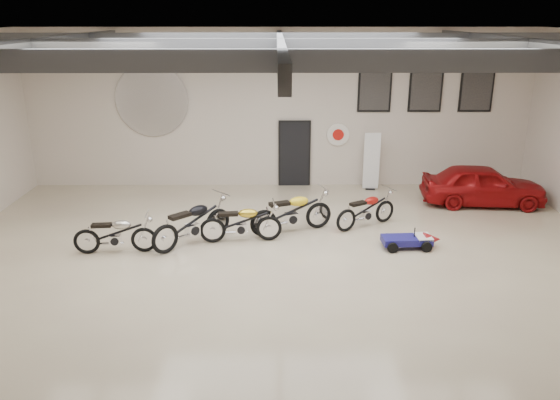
{
  "coord_description": "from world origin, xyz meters",
  "views": [
    {
      "loc": [
        -0.08,
        -11.29,
        5.36
      ],
      "look_at": [
        0.0,
        1.2,
        1.1
      ],
      "focal_mm": 35.0,
      "sensor_mm": 36.0,
      "label": 1
    }
  ],
  "objects_px": {
    "motorcycle_silver": "(115,233)",
    "motorcycle_yellow": "(292,211)",
    "motorcycle_black": "(192,222)",
    "motorcycle_red": "(366,209)",
    "motorcycle_gold": "(241,222)",
    "go_kart": "(412,237)",
    "vintage_car": "(483,185)",
    "banner_stand": "(372,161)"
  },
  "relations": [
    {
      "from": "vintage_car",
      "to": "banner_stand",
      "type": "bearing_deg",
      "value": 68.4
    },
    {
      "from": "motorcycle_silver",
      "to": "motorcycle_red",
      "type": "xyz_separation_m",
      "value": [
        6.16,
        1.64,
        -0.0
      ]
    },
    {
      "from": "motorcycle_red",
      "to": "banner_stand",
      "type": "bearing_deg",
      "value": 47.64
    },
    {
      "from": "motorcycle_black",
      "to": "motorcycle_yellow",
      "type": "height_order",
      "value": "motorcycle_black"
    },
    {
      "from": "banner_stand",
      "to": "go_kart",
      "type": "relative_size",
      "value": 1.28
    },
    {
      "from": "motorcycle_silver",
      "to": "motorcycle_black",
      "type": "xyz_separation_m",
      "value": [
        1.74,
        0.5,
        0.09
      ]
    },
    {
      "from": "motorcycle_silver",
      "to": "vintage_car",
      "type": "distance_m",
      "value": 10.46
    },
    {
      "from": "motorcycle_gold",
      "to": "motorcycle_yellow",
      "type": "xyz_separation_m",
      "value": [
        1.27,
        0.62,
        0.05
      ]
    },
    {
      "from": "banner_stand",
      "to": "motorcycle_gold",
      "type": "bearing_deg",
      "value": -128.69
    },
    {
      "from": "motorcycle_yellow",
      "to": "motorcycle_silver",
      "type": "bearing_deg",
      "value": 176.01
    },
    {
      "from": "banner_stand",
      "to": "vintage_car",
      "type": "xyz_separation_m",
      "value": [
        3.06,
        -1.5,
        -0.33
      ]
    },
    {
      "from": "motorcycle_silver",
      "to": "motorcycle_black",
      "type": "relative_size",
      "value": 0.85
    },
    {
      "from": "go_kart",
      "to": "motorcycle_gold",
      "type": "bearing_deg",
      "value": 171.46
    },
    {
      "from": "banner_stand",
      "to": "motorcycle_black",
      "type": "relative_size",
      "value": 0.83
    },
    {
      "from": "motorcycle_silver",
      "to": "go_kart",
      "type": "bearing_deg",
      "value": -2.47
    },
    {
      "from": "go_kart",
      "to": "motorcycle_silver",
      "type": "bearing_deg",
      "value": 179.04
    },
    {
      "from": "motorcycle_silver",
      "to": "motorcycle_yellow",
      "type": "height_order",
      "value": "motorcycle_yellow"
    },
    {
      "from": "motorcycle_silver",
      "to": "motorcycle_yellow",
      "type": "relative_size",
      "value": 0.86
    },
    {
      "from": "banner_stand",
      "to": "motorcycle_yellow",
      "type": "bearing_deg",
      "value": -122.1
    },
    {
      "from": "motorcycle_black",
      "to": "motorcycle_gold",
      "type": "xyz_separation_m",
      "value": [
        1.18,
        0.16,
        -0.06
      ]
    },
    {
      "from": "motorcycle_gold",
      "to": "motorcycle_red",
      "type": "distance_m",
      "value": 3.39
    },
    {
      "from": "motorcycle_red",
      "to": "go_kart",
      "type": "bearing_deg",
      "value": -87.84
    },
    {
      "from": "motorcycle_red",
      "to": "go_kart",
      "type": "xyz_separation_m",
      "value": [
        0.9,
        -1.38,
        -0.23
      ]
    },
    {
      "from": "motorcycle_black",
      "to": "motorcycle_gold",
      "type": "height_order",
      "value": "motorcycle_black"
    },
    {
      "from": "motorcycle_gold",
      "to": "go_kart",
      "type": "distance_m",
      "value": 4.17
    },
    {
      "from": "motorcycle_silver",
      "to": "motorcycle_yellow",
      "type": "distance_m",
      "value": 4.37
    },
    {
      "from": "vintage_car",
      "to": "motorcycle_silver",
      "type": "bearing_deg",
      "value": 113.64
    },
    {
      "from": "motorcycle_yellow",
      "to": "go_kart",
      "type": "xyz_separation_m",
      "value": [
        2.88,
        -1.02,
        -0.31
      ]
    },
    {
      "from": "banner_stand",
      "to": "motorcycle_silver",
      "type": "bearing_deg",
      "value": -140.4
    },
    {
      "from": "motorcycle_yellow",
      "to": "motorcycle_red",
      "type": "relative_size",
      "value": 1.17
    },
    {
      "from": "motorcycle_gold",
      "to": "vintage_car",
      "type": "xyz_separation_m",
      "value": [
        6.97,
        2.77,
        0.08
      ]
    },
    {
      "from": "motorcycle_yellow",
      "to": "motorcycle_gold",
      "type": "bearing_deg",
      "value": -174.93
    },
    {
      "from": "motorcycle_silver",
      "to": "motorcycle_black",
      "type": "bearing_deg",
      "value": 11.41
    },
    {
      "from": "motorcycle_gold",
      "to": "go_kart",
      "type": "relative_size",
      "value": 1.37
    },
    {
      "from": "motorcycle_gold",
      "to": "go_kart",
      "type": "bearing_deg",
      "value": -11.05
    },
    {
      "from": "motorcycle_silver",
      "to": "motorcycle_red",
      "type": "distance_m",
      "value": 6.38
    },
    {
      "from": "banner_stand",
      "to": "motorcycle_black",
      "type": "bearing_deg",
      "value": -135.16
    },
    {
      "from": "motorcycle_gold",
      "to": "motorcycle_red",
      "type": "relative_size",
      "value": 1.06
    },
    {
      "from": "motorcycle_silver",
      "to": "banner_stand",
      "type": "bearing_deg",
      "value": 31.25
    },
    {
      "from": "motorcycle_silver",
      "to": "motorcycle_red",
      "type": "bearing_deg",
      "value": 10.35
    },
    {
      "from": "motorcycle_gold",
      "to": "motorcycle_silver",
      "type": "bearing_deg",
      "value": -172.9
    },
    {
      "from": "motorcycle_silver",
      "to": "motorcycle_yellow",
      "type": "bearing_deg",
      "value": 12.37
    }
  ]
}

